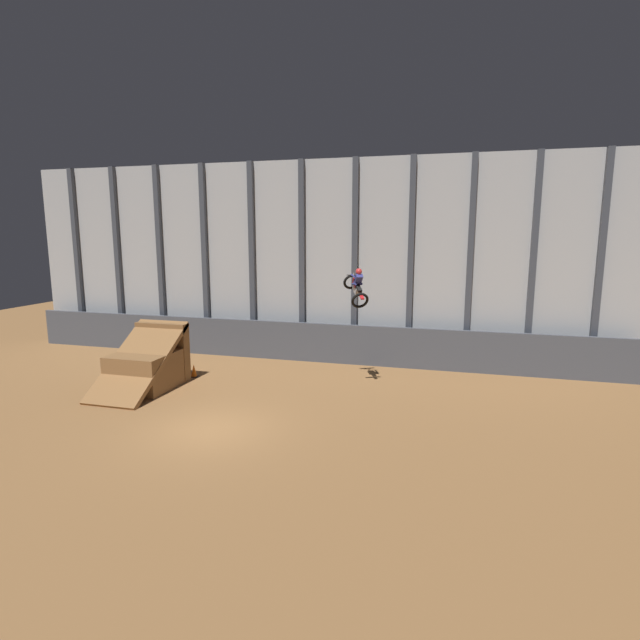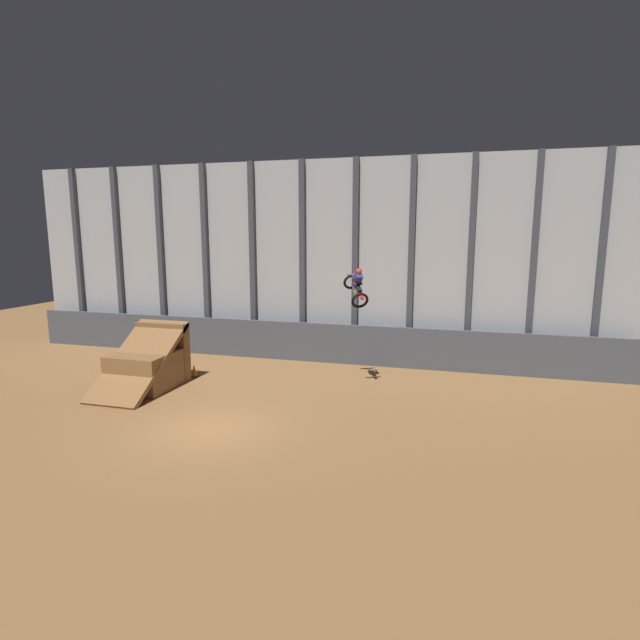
{
  "view_description": "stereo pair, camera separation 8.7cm",
  "coord_description": "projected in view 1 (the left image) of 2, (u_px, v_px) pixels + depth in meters",
  "views": [
    {
      "loc": [
        7.72,
        -14.32,
        6.49
      ],
      "look_at": [
        2.2,
        5.79,
        2.86
      ],
      "focal_mm": 28.0,
      "sensor_mm": 36.0,
      "label": 1
    },
    {
      "loc": [
        7.8,
        -14.3,
        6.49
      ],
      "look_at": [
        2.2,
        5.79,
        2.86
      ],
      "focal_mm": 28.0,
      "sensor_mm": 36.0,
      "label": 2
    }
  ],
  "objects": [
    {
      "name": "lower_barrier",
      "position": [
        298.0,
        342.0,
        25.66
      ],
      "size": [
        31.36,
        0.2,
        2.0
      ],
      "color": "#474C56",
      "rests_on": "ground_plane"
    },
    {
      "name": "ground_plane",
      "position": [
        211.0,
        429.0,
        16.73
      ],
      "size": [
        60.0,
        60.0,
        0.0
      ],
      "primitive_type": "plane",
      "color": "olive"
    },
    {
      "name": "dirt_ramp",
      "position": [
        150.0,
        364.0,
        21.37
      ],
      "size": [
        2.42,
        4.23,
        2.75
      ],
      "color": "brown",
      "rests_on": "ground_plane"
    },
    {
      "name": "traffic_cone_near_ramp",
      "position": [
        194.0,
        371.0,
        22.83
      ],
      "size": [
        0.36,
        0.36,
        0.58
      ],
      "color": "black",
      "rests_on": "ground_plane"
    },
    {
      "name": "arena_back_wall",
      "position": [
        303.0,
        261.0,
        25.81
      ],
      "size": [
        32.0,
        0.4,
        10.15
      ],
      "color": "#ADB2B7",
      "rests_on": "ground_plane"
    },
    {
      "name": "rider_bike_solo",
      "position": [
        357.0,
        287.0,
        20.72
      ],
      "size": [
        1.43,
        1.83,
        1.69
      ],
      "rotation": [
        0.48,
        0.0,
        0.49
      ],
      "color": "black"
    }
  ]
}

